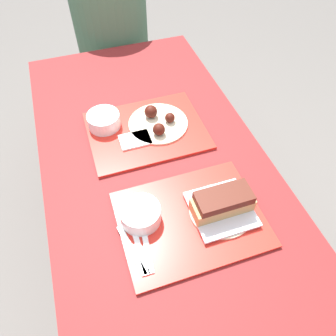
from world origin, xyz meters
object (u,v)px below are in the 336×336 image
at_px(tray_far, 147,131).
at_px(person_seated_across, 111,29).
at_px(tray_near, 191,219).
at_px(brisket_sandwich_plate, 222,205).
at_px(bowl_coleslaw_near, 140,214).
at_px(bowl_coleslaw_far, 104,120).
at_px(wings_plate_far, 158,122).

xyz_separation_m(tray_far, person_seated_across, (0.04, 0.85, -0.02)).
relative_size(tray_near, person_seated_across, 0.60).
relative_size(brisket_sandwich_plate, person_seated_across, 0.27).
relative_size(tray_near, bowl_coleslaw_near, 3.55).
bearing_deg(person_seated_across, brisket_sandwich_plate, -86.63).
bearing_deg(tray_far, person_seated_across, 87.07).
bearing_deg(bowl_coleslaw_near, bowl_coleslaw_far, 92.88).
distance_m(bowl_coleslaw_near, wings_plate_far, 0.42).
bearing_deg(bowl_coleslaw_far, brisket_sandwich_plate, -61.76).
bearing_deg(brisket_sandwich_plate, wings_plate_far, 99.00).
relative_size(tray_far, person_seated_across, 0.60).
relative_size(tray_far, wings_plate_far, 1.91).
relative_size(tray_near, wings_plate_far, 1.91).
bearing_deg(bowl_coleslaw_far, tray_near, -71.06).
bearing_deg(person_seated_across, tray_near, -91.02).
distance_m(tray_near, person_seated_across, 1.26).
bearing_deg(tray_far, tray_near, -87.10).
distance_m(tray_far, bowl_coleslaw_near, 0.39).
xyz_separation_m(tray_far, brisket_sandwich_plate, (0.12, -0.42, 0.04)).
xyz_separation_m(tray_far, wings_plate_far, (0.05, 0.01, 0.02)).
distance_m(brisket_sandwich_plate, wings_plate_far, 0.44).
xyz_separation_m(tray_far, bowl_coleslaw_near, (-0.12, -0.37, 0.04)).
relative_size(tray_far, bowl_coleslaw_near, 3.55).
height_order(bowl_coleslaw_near, person_seated_across, person_seated_across).
xyz_separation_m(bowl_coleslaw_near, brisket_sandwich_plate, (0.24, -0.05, 0.00)).
xyz_separation_m(tray_near, wings_plate_far, (0.03, 0.43, 0.02)).
bearing_deg(wings_plate_far, person_seated_across, 90.42).
bearing_deg(bowl_coleslaw_near, brisket_sandwich_plate, -11.86).
bearing_deg(person_seated_across, bowl_coleslaw_near, -97.80).
distance_m(bowl_coleslaw_near, person_seated_across, 1.23).
xyz_separation_m(tray_near, brisket_sandwich_plate, (0.10, -0.01, 0.04)).
xyz_separation_m(wings_plate_far, person_seated_across, (-0.01, 0.83, -0.05)).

